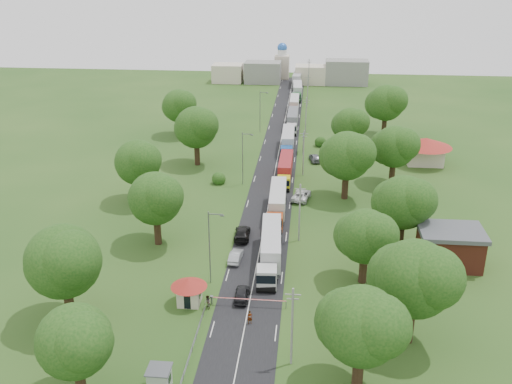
# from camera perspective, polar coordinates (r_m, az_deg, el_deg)

# --- Properties ---
(ground) EXTENTS (260.00, 260.00, 0.00)m
(ground) POSITION_cam_1_polar(r_m,az_deg,el_deg) (91.69, 0.97, -2.74)
(ground) COLOR #244818
(ground) RESTS_ON ground
(road) EXTENTS (8.00, 200.00, 0.04)m
(road) POSITION_cam_1_polar(r_m,az_deg,el_deg) (110.11, 1.83, 1.62)
(road) COLOR black
(road) RESTS_ON ground
(boom_barrier) EXTENTS (9.22, 0.35, 1.18)m
(boom_barrier) POSITION_cam_1_polar(r_m,az_deg,el_deg) (69.56, -1.87, -10.69)
(boom_barrier) COLOR slate
(boom_barrier) RESTS_ON ground
(guard_booth) EXTENTS (4.40, 4.40, 3.45)m
(guard_booth) POSITION_cam_1_polar(r_m,az_deg,el_deg) (69.79, -6.71, -9.49)
(guard_booth) COLOR beige
(guard_booth) RESTS_ON ground
(kiosk) EXTENTS (2.30, 2.30, 2.41)m
(kiosk) POSITION_cam_1_polar(r_m,az_deg,el_deg) (58.50, -9.62, -17.93)
(kiosk) COLOR #99A593
(kiosk) RESTS_ON ground
(guard_rail) EXTENTS (0.10, 17.00, 1.70)m
(guard_rail) POSITION_cam_1_polar(r_m,az_deg,el_deg) (62.61, -6.52, -16.08)
(guard_rail) COLOR slate
(guard_rail) RESTS_ON ground
(info_sign) EXTENTS (0.12, 3.10, 4.10)m
(info_sign) POSITION_cam_1_polar(r_m,az_deg,el_deg) (123.18, 4.74, 5.28)
(info_sign) COLOR slate
(info_sign) RESTS_ON ground
(pole_0) EXTENTS (1.60, 0.24, 9.00)m
(pole_0) POSITION_cam_1_polar(r_m,az_deg,el_deg) (58.71, 3.63, -13.18)
(pole_0) COLOR gray
(pole_0) RESTS_ON ground
(pole_1) EXTENTS (1.60, 0.24, 9.00)m
(pole_1) POSITION_cam_1_polar(r_m,az_deg,el_deg) (83.15, 4.38, -1.98)
(pole_1) COLOR gray
(pole_1) RESTS_ON ground
(pole_2) EXTENTS (1.60, 0.24, 9.00)m
(pole_2) POSITION_cam_1_polar(r_m,az_deg,el_deg) (109.31, 4.77, 4.00)
(pole_2) COLOR gray
(pole_2) RESTS_ON ground
(pole_3) EXTENTS (1.60, 0.24, 9.00)m
(pole_3) POSITION_cam_1_polar(r_m,az_deg,el_deg) (136.21, 5.02, 7.65)
(pole_3) COLOR gray
(pole_3) RESTS_ON ground
(pole_4) EXTENTS (1.60, 0.24, 9.00)m
(pole_4) POSITION_cam_1_polar(r_m,az_deg,el_deg) (163.47, 5.18, 10.10)
(pole_4) COLOR gray
(pole_4) RESTS_ON ground
(pole_5) EXTENTS (1.60, 0.24, 9.00)m
(pole_5) POSITION_cam_1_polar(r_m,az_deg,el_deg) (190.95, 5.30, 11.84)
(pole_5) COLOR gray
(pole_5) RESTS_ON ground
(lamp_0) EXTENTS (2.03, 0.22, 10.00)m
(lamp_0) POSITION_cam_1_polar(r_m,az_deg,el_deg) (72.06, -4.57, -5.22)
(lamp_0) COLOR slate
(lamp_0) RESTS_ON ground
(lamp_1) EXTENTS (2.03, 0.22, 10.00)m
(lamp_1) POSITION_cam_1_polar(r_m,az_deg,el_deg) (104.02, -1.27, 3.63)
(lamp_1) COLOR slate
(lamp_1) RESTS_ON ground
(lamp_2) EXTENTS (2.03, 0.22, 10.00)m
(lamp_2) POSITION_cam_1_polar(r_m,az_deg,el_deg) (137.48, 0.47, 8.25)
(lamp_2) COLOR slate
(lamp_2) RESTS_ON ground
(tree_0) EXTENTS (8.80, 8.80, 11.07)m
(tree_0) POSITION_cam_1_polar(r_m,az_deg,el_deg) (55.19, 10.50, -12.93)
(tree_0) COLOR #382616
(tree_0) RESTS_ON ground
(tree_1) EXTENTS (9.60, 9.60, 12.05)m
(tree_1) POSITION_cam_1_polar(r_m,az_deg,el_deg) (62.40, 15.55, -8.27)
(tree_1) COLOR #382616
(tree_1) RESTS_ON ground
(tree_2) EXTENTS (8.00, 8.00, 10.10)m
(tree_2) POSITION_cam_1_polar(r_m,az_deg,el_deg) (72.88, 10.90, -4.33)
(tree_2) COLOR #382616
(tree_2) RESTS_ON ground
(tree_3) EXTENTS (8.80, 8.80, 11.07)m
(tree_3) POSITION_cam_1_polar(r_m,az_deg,el_deg) (82.47, 14.53, -0.96)
(tree_3) COLOR #382616
(tree_3) RESTS_ON ground
(tree_4) EXTENTS (9.60, 9.60, 12.05)m
(tree_4) POSITION_cam_1_polar(r_m,az_deg,el_deg) (98.24, 9.08, 3.63)
(tree_4) COLOR #382616
(tree_4) RESTS_ON ground
(tree_5) EXTENTS (8.80, 8.80, 11.07)m
(tree_5) POSITION_cam_1_polar(r_m,az_deg,el_deg) (106.95, 13.68, 4.46)
(tree_5) COLOR #382616
(tree_5) RESTS_ON ground
(tree_6) EXTENTS (8.00, 8.00, 10.10)m
(tree_6) POSITION_cam_1_polar(r_m,az_deg,el_deg) (122.61, 9.41, 6.73)
(tree_6) COLOR #382616
(tree_6) RESTS_ON ground
(tree_7) EXTENTS (9.60, 9.60, 12.05)m
(tree_7) POSITION_cam_1_polar(r_m,az_deg,el_deg) (137.70, 12.87, 8.70)
(tree_7) COLOR #382616
(tree_7) RESTS_ON ground
(tree_8) EXTENTS (8.00, 8.00, 10.10)m
(tree_8) POSITION_cam_1_polar(r_m,az_deg,el_deg) (55.97, -17.64, -13.93)
(tree_8) COLOR #382616
(tree_8) RESTS_ON ground
(tree_9) EXTENTS (9.60, 9.60, 12.05)m
(tree_9) POSITION_cam_1_polar(r_m,az_deg,el_deg) (66.85, -18.67, -6.51)
(tree_9) COLOR #382616
(tree_9) RESTS_ON ground
(tree_10) EXTENTS (8.80, 8.80, 11.07)m
(tree_10) POSITION_cam_1_polar(r_m,az_deg,el_deg) (82.39, -10.03, -0.58)
(tree_10) COLOR #382616
(tree_10) RESTS_ON ground
(tree_11) EXTENTS (8.80, 8.80, 11.07)m
(tree_11) POSITION_cam_1_polar(r_m,az_deg,el_deg) (97.76, -11.73, 2.96)
(tree_11) COLOR #382616
(tree_11) RESTS_ON ground
(tree_12) EXTENTS (9.60, 9.60, 12.05)m
(tree_12) POSITION_cam_1_polar(r_m,az_deg,el_deg) (114.62, -6.01, 6.47)
(tree_12) COLOR #382616
(tree_12) RESTS_ON ground
(tree_13) EXTENTS (8.80, 8.80, 11.07)m
(tree_13) POSITION_cam_1_polar(r_m,az_deg,el_deg) (135.35, -7.70, 8.56)
(tree_13) COLOR #382616
(tree_13) RESTS_ON ground
(house_brick) EXTENTS (8.60, 6.60, 5.20)m
(house_brick) POSITION_cam_1_polar(r_m,az_deg,el_deg) (81.85, 18.80, -5.18)
(house_brick) COLOR maroon
(house_brick) RESTS_ON ground
(house_cream) EXTENTS (10.08, 10.08, 5.80)m
(house_cream) POSITION_cam_1_polar(r_m,az_deg,el_deg) (120.50, 16.60, 4.35)
(house_cream) COLOR beige
(house_cream) RESTS_ON ground
(distant_town) EXTENTS (52.00, 8.00, 8.00)m
(distant_town) POSITION_cam_1_polar(r_m,az_deg,el_deg) (196.17, 3.87, 11.80)
(distant_town) COLOR gray
(distant_town) RESTS_ON ground
(church) EXTENTS (5.00, 5.00, 12.30)m
(church) POSITION_cam_1_polar(r_m,az_deg,el_deg) (203.91, 2.61, 12.76)
(church) COLOR beige
(church) RESTS_ON ground
(truck_0) EXTENTS (3.32, 15.34, 4.24)m
(truck_0) POSITION_cam_1_polar(r_m,az_deg,el_deg) (77.91, 1.48, -5.67)
(truck_0) COLOR silver
(truck_0) RESTS_ON ground
(truck_1) EXTENTS (2.85, 14.76, 4.09)m
(truck_1) POSITION_cam_1_polar(r_m,az_deg,el_deg) (92.46, 2.15, -1.07)
(truck_1) COLOR #A13812
(truck_1) RESTS_ON ground
(truck_2) EXTENTS (2.43, 13.79, 3.82)m
(truck_2) POSITION_cam_1_polar(r_m,az_deg,el_deg) (108.04, 2.96, 2.34)
(truck_2) COLOR gold
(truck_2) RESTS_ON ground
(truck_3) EXTENTS (2.76, 14.84, 4.11)m
(truck_3) POSITION_cam_1_polar(r_m,az_deg,el_deg) (124.51, 3.21, 5.11)
(truck_3) COLOR navy
(truck_3) RESTS_ON ground
(truck_4) EXTENTS (2.52, 14.48, 4.02)m
(truck_4) POSITION_cam_1_polar(r_m,az_deg,el_deg) (141.83, 3.67, 7.21)
(truck_4) COLOR silver
(truck_4) RESTS_ON ground
(truck_5) EXTENTS (2.40, 13.73, 3.81)m
(truck_5) POSITION_cam_1_polar(r_m,az_deg,el_deg) (157.77, 3.84, 8.70)
(truck_5) COLOR #A33119
(truck_5) RESTS_ON ground
(truck_6) EXTENTS (3.03, 14.78, 4.09)m
(truck_6) POSITION_cam_1_polar(r_m,az_deg,el_deg) (174.76, 4.16, 10.07)
(truck_6) COLOR #235F2E
(truck_6) RESTS_ON ground
(truck_7) EXTENTS (3.18, 14.93, 4.13)m
(truck_7) POSITION_cam_1_polar(r_m,az_deg,el_deg) (191.82, 4.15, 11.16)
(truck_7) COLOR #A4A4A4
(truck_7) RESTS_ON ground
(car_lane_front) EXTENTS (1.76, 4.27, 1.45)m
(car_lane_front) POSITION_cam_1_polar(r_m,az_deg,el_deg) (70.87, -1.43, -10.16)
(car_lane_front) COLOR black
(car_lane_front) RESTS_ON ground
(car_lane_mid) EXTENTS (1.77, 4.35, 1.40)m
(car_lane_mid) POSITION_cam_1_polar(r_m,az_deg,el_deg) (79.24, -2.03, -6.43)
(car_lane_mid) COLOR #A1A4A9
(car_lane_mid) RESTS_ON ground
(car_lane_rear) EXTENTS (2.46, 5.61, 1.60)m
(car_lane_rear) POSITION_cam_1_polar(r_m,az_deg,el_deg) (85.33, -1.39, -4.14)
(car_lane_rear) COLOR black
(car_lane_rear) RESTS_ON ground
(car_verge_near) EXTENTS (3.69, 6.16, 1.60)m
(car_verge_near) POSITION_cam_1_polar(r_m,az_deg,el_deg) (99.20, 4.56, -0.32)
(car_verge_near) COLOR white
(car_verge_near) RESTS_ON ground
(car_verge_far) EXTENTS (2.73, 4.93, 1.59)m
(car_verge_far) POSITION_cam_1_polar(r_m,az_deg,el_deg) (118.49, 5.90, 3.43)
(car_verge_far) COLOR slate
(car_verge_far) RESTS_ON ground
(pedestrian_near) EXTENTS (0.68, 0.55, 1.62)m
(pedestrian_near) POSITION_cam_1_polar(r_m,az_deg,el_deg) (66.52, -0.61, -12.46)
(pedestrian_near) COLOR gray
(pedestrian_near) RESTS_ON ground
(pedestrian_booth) EXTENTS (1.02, 1.07, 1.74)m
(pedestrian_booth) POSITION_cam_1_polar(r_m,az_deg,el_deg) (69.22, -4.86, -10.96)
(pedestrian_booth) COLOR gray
(pedestrian_booth) RESTS_ON ground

